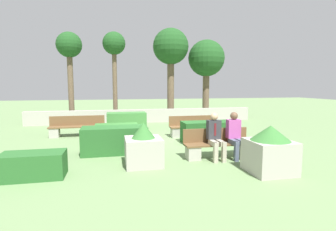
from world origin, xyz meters
TOP-DOWN VIEW (x-y plane):
  - ground_plane at (0.00, 0.00)m, footprint 60.00×60.00m
  - perimeter_wall at (0.00, 5.08)m, footprint 12.59×0.30m
  - bench_front at (1.16, -2.58)m, footprint 1.98×0.49m
  - bench_left_side at (1.43, 0.63)m, footprint 1.95×0.48m
  - bench_right_side at (-3.23, 1.60)m, footprint 2.19×0.48m
  - person_seated_man at (1.02, -2.72)m, footprint 0.38×0.63m
  - person_seated_woman at (1.62, -2.72)m, footprint 0.38×0.63m
  - hedge_block_near_left at (-1.15, 2.91)m, footprint 1.82×0.84m
  - hedge_block_near_right at (-1.66, 0.16)m, footprint 1.55×0.75m
  - hedge_block_mid_left at (-1.75, -1.43)m, footprint 1.98×0.87m
  - hedge_block_mid_right at (1.58, -0.62)m, footprint 1.85×0.81m
  - hedge_block_far_left at (-3.58, -3.30)m, footprint 1.37×0.70m
  - planter_corner_left at (1.85, -4.07)m, footprint 1.00×1.00m
  - planter_corner_right at (-1.03, -2.86)m, footprint 0.94×0.94m
  - tree_leftmost at (-4.10, 6.43)m, footprint 1.43×1.43m
  - tree_center_left at (-1.61, 6.23)m, footprint 1.31×1.31m
  - tree_center_right at (1.85, 6.69)m, footprint 2.22×2.22m
  - tree_rightmost at (4.34, 7.05)m, footprint 2.38×2.38m

SIDE VIEW (x-z plane):
  - ground_plane at x=0.00m, z-range 0.00..0.00m
  - hedge_block_far_left at x=-3.58m, z-range 0.00..0.58m
  - bench_left_side at x=1.43m, z-range -0.09..0.74m
  - bench_front at x=1.16m, z-range -0.09..0.74m
  - bench_right_side at x=-3.23m, z-range -0.08..0.75m
  - hedge_block_near_right at x=-1.66m, z-range 0.00..0.66m
  - perimeter_wall at x=0.00m, z-range 0.00..0.74m
  - hedge_block_mid_right at x=1.58m, z-range 0.00..0.78m
  - hedge_block_near_left at x=-1.15m, z-range 0.00..0.80m
  - hedge_block_mid_left at x=-1.75m, z-range 0.00..0.82m
  - planter_corner_right at x=-1.03m, z-range -0.09..1.03m
  - planter_corner_left at x=1.85m, z-range -0.02..1.13m
  - person_seated_man at x=1.02m, z-range 0.06..1.38m
  - person_seated_woman at x=1.62m, z-range 0.07..1.39m
  - tree_rightmost at x=4.34m, z-range 1.24..6.29m
  - tree_leftmost at x=-4.10m, z-range 1.55..6.63m
  - tree_center_left at x=-1.61m, z-range 1.65..6.80m
  - tree_center_right at x=1.85m, z-range 1.53..7.13m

